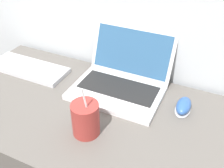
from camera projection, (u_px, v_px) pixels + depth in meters
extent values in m
cube|color=silver|center=(116.00, 92.00, 1.03)|extent=(0.35, 0.24, 0.02)
cube|color=black|center=(118.00, 87.00, 1.04)|extent=(0.31, 0.13, 0.00)
cube|color=silver|center=(132.00, 51.00, 1.09)|extent=(0.35, 0.08, 0.19)
cube|color=#2D567F|center=(132.00, 52.00, 1.08)|extent=(0.32, 0.07, 0.17)
cylinder|color=#9E332D|center=(86.00, 119.00, 0.84)|extent=(0.09, 0.09, 0.12)
cylinder|color=black|center=(85.00, 106.00, 0.81)|extent=(0.08, 0.08, 0.01)
cylinder|color=white|center=(87.00, 107.00, 0.80)|extent=(0.02, 0.03, 0.15)
ellipsoid|color=#B2B2B7|center=(183.00, 109.00, 0.96)|extent=(0.06, 0.10, 0.01)
ellipsoid|color=#2D569E|center=(184.00, 106.00, 0.95)|extent=(0.05, 0.10, 0.04)
cube|color=silver|center=(29.00, 68.00, 1.18)|extent=(0.36, 0.14, 0.02)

